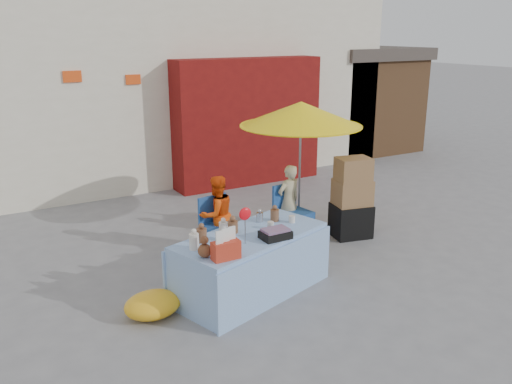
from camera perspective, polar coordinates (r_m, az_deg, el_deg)
ground at (r=7.20m, az=0.40°, el=-9.19°), size 80.00×80.00×0.00m
backdrop at (r=13.62m, az=-14.59°, el=16.05°), size 14.00×8.00×7.80m
market_table at (r=6.71m, az=-0.58°, el=-7.47°), size 2.18×1.47×1.21m
chair_left at (r=7.86m, az=-3.69°, el=-4.87°), size 0.55×0.54×0.85m
chair_right at (r=8.46m, az=3.91°, el=-3.29°), size 0.55×0.54×0.85m
vendor_orange at (r=7.87m, az=-4.15°, el=-2.38°), size 0.62×0.52×1.15m
vendor_beige at (r=8.46m, az=3.46°, el=-0.97°), size 0.46×0.34×1.16m
umbrella at (r=8.45m, az=4.76°, el=8.14°), size 1.90×1.90×2.09m
box_stack at (r=8.56m, az=10.06°, el=-0.90°), size 0.67×0.59×1.28m
tarp_bundle at (r=6.39m, az=-10.83°, el=-11.58°), size 0.70×0.59×0.29m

